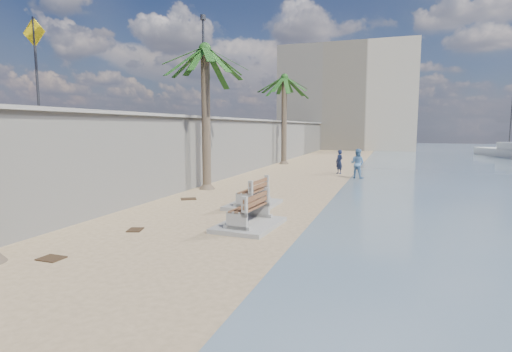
# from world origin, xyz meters

# --- Properties ---
(ground_plane) EXTENTS (140.00, 140.00, 0.00)m
(ground_plane) POSITION_xyz_m (0.00, 0.00, 0.00)
(ground_plane) COLOR #A18562
(seawall) EXTENTS (0.45, 70.00, 3.50)m
(seawall) POSITION_xyz_m (-5.20, 20.00, 1.75)
(seawall) COLOR gray
(seawall) RESTS_ON ground_plane
(wall_cap) EXTENTS (0.80, 70.00, 0.12)m
(wall_cap) POSITION_xyz_m (-5.20, 20.00, 3.55)
(wall_cap) COLOR gray
(wall_cap) RESTS_ON seawall
(end_building) EXTENTS (18.00, 12.00, 14.00)m
(end_building) POSITION_xyz_m (-2.00, 52.00, 7.00)
(end_building) COLOR #B7AA93
(end_building) RESTS_ON ground_plane
(bench_near) EXTENTS (1.78, 2.49, 1.00)m
(bench_near) POSITION_xyz_m (0.30, 4.06, 0.44)
(bench_near) COLOR gray
(bench_near) RESTS_ON ground_plane
(bench_far) EXTENTS (1.73, 2.48, 1.02)m
(bench_far) POSITION_xyz_m (-0.66, 7.14, 0.44)
(bench_far) COLOR gray
(bench_far) RESTS_ON ground_plane
(palm_mid) EXTENTS (5.00, 5.00, 7.63)m
(palm_mid) POSITION_xyz_m (-4.26, 10.47, 6.65)
(palm_mid) COLOR brown
(palm_mid) RESTS_ON ground_plane
(palm_back) EXTENTS (5.00, 5.00, 7.95)m
(palm_back) POSITION_xyz_m (-4.23, 24.85, 6.94)
(palm_back) COLOR brown
(palm_back) RESTS_ON ground_plane
(pedestrian_sign) EXTENTS (0.78, 0.07, 2.40)m
(pedestrian_sign) POSITION_xyz_m (-5.00, 1.50, 5.15)
(pedestrian_sign) COLOR #2D2D33
(pedestrian_sign) RESTS_ON wall_cap
(streetlight) EXTENTS (0.28, 0.28, 5.12)m
(streetlight) POSITION_xyz_m (-5.10, 12.00, 6.64)
(streetlight) COLOR #2D2D33
(streetlight) RESTS_ON wall_cap
(person_a) EXTENTS (0.78, 0.76, 1.81)m
(person_a) POSITION_xyz_m (1.06, 19.14, 0.90)
(person_a) COLOR #151E3A
(person_a) RESTS_ON ground_plane
(person_b) EXTENTS (1.12, 0.99, 1.95)m
(person_b) POSITION_xyz_m (2.37, 17.24, 0.97)
(person_b) COLOR #527DAB
(person_b) RESTS_ON ground_plane
(yacht_far) EXTENTS (5.32, 9.87, 1.50)m
(yacht_far) POSITION_xyz_m (15.71, 39.92, 0.35)
(yacht_far) COLOR silver
(yacht_far) RESTS_ON bay_water
(sailboat_west) EXTENTS (6.69, 6.01, 11.01)m
(sailboat_west) POSITION_xyz_m (17.08, 46.50, 0.34)
(sailboat_west) COLOR silver
(sailboat_west) RESTS_ON bay_water
(debris_b) EXTENTS (0.55, 0.45, 0.03)m
(debris_b) POSITION_xyz_m (-3.02, -0.26, 0.01)
(debris_b) COLOR #382616
(debris_b) RESTS_ON ground_plane
(debris_c) EXTENTS (0.81, 0.77, 0.03)m
(debris_c) POSITION_xyz_m (-3.76, 7.67, 0.01)
(debris_c) COLOR #382616
(debris_c) RESTS_ON ground_plane
(debris_d) EXTENTS (0.53, 0.60, 0.03)m
(debris_d) POSITION_xyz_m (-2.76, 2.57, 0.01)
(debris_d) COLOR #382616
(debris_d) RESTS_ON ground_plane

